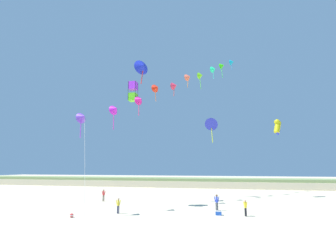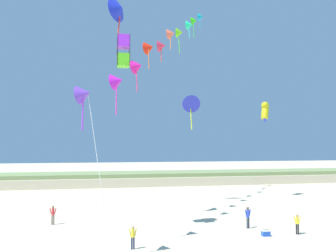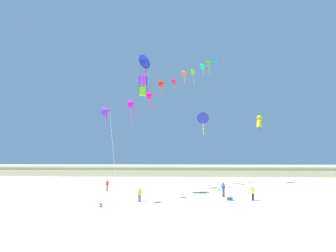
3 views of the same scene
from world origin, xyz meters
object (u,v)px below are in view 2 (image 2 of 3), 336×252
(person_far_left, at_px, (248,216))
(large_kite_high_solo, at_px, (123,51))
(person_mid_center, at_px, (53,214))
(beach_cooler, at_px, (266,233))
(person_near_right, at_px, (133,235))
(large_kite_mid_trail, at_px, (191,103))
(large_kite_outer_drift, at_px, (119,9))
(person_near_left, at_px, (297,222))
(large_kite_low_lead, at_px, (265,111))

(person_far_left, bearing_deg, large_kite_high_solo, 177.24)
(person_far_left, height_order, large_kite_high_solo, large_kite_high_solo)
(person_mid_center, xyz_separation_m, beach_cooler, (15.68, -6.89, -0.70))
(person_near_right, distance_m, large_kite_mid_trail, 21.63)
(large_kite_outer_drift, bearing_deg, person_near_left, -27.43)
(large_kite_mid_trail, relative_size, large_kite_outer_drift, 1.11)
(person_near_left, xyz_separation_m, large_kite_mid_trail, (-3.97, 15.49, 10.62))
(person_near_right, xyz_separation_m, person_far_left, (9.56, 3.89, 0.12))
(person_near_right, height_order, person_mid_center, person_mid_center)
(person_mid_center, distance_m, large_kite_low_lead, 28.38)
(large_kite_outer_drift, xyz_separation_m, beach_cooler, (10.35, -6.67, -18.42))
(large_kite_high_solo, bearing_deg, large_kite_mid_trail, 54.97)
(large_kite_low_lead, distance_m, large_kite_high_solo, 23.94)
(large_kite_high_solo, bearing_deg, large_kite_outer_drift, 92.24)
(person_far_left, height_order, large_kite_outer_drift, large_kite_outer_drift)
(person_near_right, relative_size, person_far_left, 0.88)
(person_mid_center, height_order, person_far_left, person_far_left)
(person_far_left, relative_size, beach_cooler, 2.96)
(person_near_left, distance_m, large_kite_outer_drift, 22.93)
(person_mid_center, bearing_deg, person_far_left, -15.95)
(person_far_left, height_order, large_kite_mid_trail, large_kite_mid_trail)
(large_kite_outer_drift, height_order, beach_cooler, large_kite_outer_drift)
(large_kite_high_solo, relative_size, large_kite_outer_drift, 0.65)
(large_kite_low_lead, distance_m, large_kite_outer_drift, 23.17)
(person_near_left, bearing_deg, large_kite_outer_drift, 152.57)
(person_near_left, distance_m, person_near_right, 12.44)
(person_mid_center, bearing_deg, large_kite_outer_drift, -2.40)
(person_near_left, relative_size, large_kite_low_lead, 0.58)
(person_near_right, bearing_deg, large_kite_mid_trail, 63.56)
(person_far_left, distance_m, beach_cooler, 2.62)
(person_mid_center, height_order, large_kite_outer_drift, large_kite_outer_drift)
(large_kite_outer_drift, bearing_deg, beach_cooler, -32.78)
(large_kite_low_lead, height_order, large_kite_high_solo, large_kite_high_solo)
(beach_cooler, bearing_deg, large_kite_mid_trail, 95.33)
(beach_cooler, bearing_deg, large_kite_low_lead, 63.15)
(large_kite_high_solo, bearing_deg, person_near_left, -13.19)
(beach_cooler, bearing_deg, person_near_left, -0.39)
(person_far_left, height_order, large_kite_low_lead, large_kite_low_lead)
(person_far_left, relative_size, large_kite_mid_trail, 0.41)
(large_kite_mid_trail, relative_size, large_kite_high_solo, 1.70)
(person_near_left, xyz_separation_m, large_kite_low_lead, (6.22, 17.30, 10.06))
(person_far_left, bearing_deg, person_near_left, -41.79)
(person_near_right, relative_size, person_mid_center, 0.95)
(large_kite_high_solo, bearing_deg, person_near_right, -85.10)
(person_far_left, bearing_deg, large_kite_low_lead, 58.61)
(person_near_left, xyz_separation_m, person_mid_center, (-18.21, 6.91, 0.04))
(person_mid_center, bearing_deg, beach_cooler, -23.73)
(large_kite_mid_trail, bearing_deg, person_mid_center, -148.92)
(large_kite_high_solo, distance_m, large_kite_outer_drift, 6.02)
(person_near_right, distance_m, beach_cooler, 9.96)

